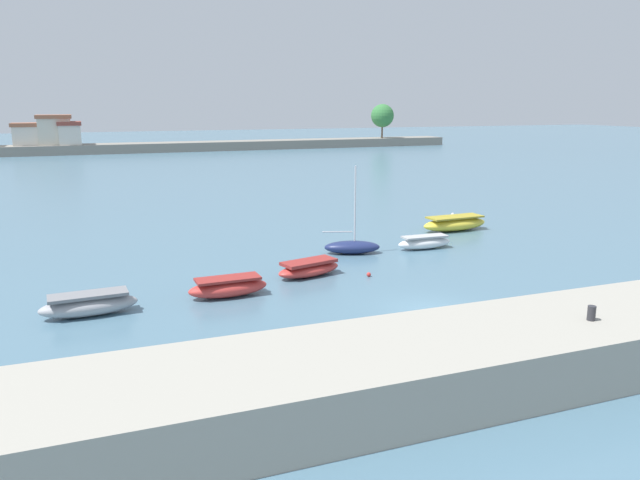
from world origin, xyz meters
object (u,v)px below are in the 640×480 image
at_px(moored_boat_2, 309,269).
at_px(moored_boat_5, 455,224).
at_px(mooring_buoy_0, 369,274).
at_px(moored_boat_4, 424,242).
at_px(mooring_buoy_1, 453,214).
at_px(mooring_bollard, 591,313).
at_px(moored_boat_3, 352,247).
at_px(moored_boat_0, 89,305).
at_px(moored_boat_1, 228,287).

distance_m(moored_boat_2, moored_boat_5, 16.72).
bearing_deg(mooring_buoy_0, moored_boat_5, 38.35).
xyz_separation_m(moored_boat_4, mooring_buoy_1, (8.62, 9.84, -0.29)).
relative_size(mooring_bollard, moored_boat_3, 0.09).
bearing_deg(moored_boat_2, moored_boat_4, 5.49).
relative_size(moored_boat_2, mooring_buoy_0, 17.00).
relative_size(moored_boat_2, moored_boat_4, 1.08).
bearing_deg(moored_boat_5, moored_boat_2, -154.57).
bearing_deg(moored_boat_2, mooring_bollard, -86.62).
height_order(moored_boat_3, mooring_buoy_1, moored_boat_3).
bearing_deg(moored_boat_3, mooring_buoy_1, 52.46).
relative_size(mooring_bollard, moored_boat_4, 0.14).
bearing_deg(moored_boat_0, mooring_bollard, -41.20).
bearing_deg(moored_boat_3, moored_boat_1, -129.35).
distance_m(moored_boat_5, mooring_buoy_0, 14.90).
xyz_separation_m(moored_boat_1, moored_boat_4, (14.60, 5.51, -0.05)).
xyz_separation_m(moored_boat_3, mooring_buoy_0, (-1.36, -5.34, -0.33)).
distance_m(moored_boat_3, mooring_buoy_0, 5.52).
bearing_deg(moored_boat_1, mooring_bollard, -54.91).
bearing_deg(mooring_buoy_1, moored_boat_3, -145.79).
distance_m(moored_boat_0, moored_boat_2, 11.97).
relative_size(moored_boat_0, moored_boat_4, 1.14).
bearing_deg(mooring_buoy_1, moored_boat_1, -146.52).
height_order(moored_boat_1, moored_boat_4, moored_boat_1).
height_order(moored_boat_2, moored_boat_4, moored_boat_2).
xyz_separation_m(moored_boat_3, mooring_buoy_1, (13.68, 9.30, -0.31)).
distance_m(mooring_bollard, moored_boat_5, 25.47).
bearing_deg(moored_boat_5, moored_boat_4, -142.49).
bearing_deg(mooring_bollard, mooring_buoy_0, 97.64).
height_order(moored_boat_3, mooring_buoy_0, moored_boat_3).
relative_size(moored_boat_3, mooring_buoy_0, 23.06).
xyz_separation_m(mooring_bollard, moored_boat_4, (4.51, 19.02, -1.82)).
bearing_deg(moored_boat_0, moored_boat_2, 9.20).
height_order(mooring_bollard, mooring_buoy_1, mooring_bollard).
xyz_separation_m(moored_boat_5, mooring_buoy_1, (3.36, 5.41, -0.40)).
relative_size(moored_boat_5, mooring_buoy_0, 22.51).
bearing_deg(mooring_buoy_1, moored_boat_5, -121.85).
bearing_deg(moored_boat_4, mooring_bollard, -102.28).
bearing_deg(moored_boat_1, mooring_buoy_0, 3.29).
distance_m(moored_boat_1, mooring_buoy_0, 8.22).
relative_size(moored_boat_5, mooring_buoy_1, 20.68).
distance_m(moored_boat_2, mooring_buoy_1, 22.46).
bearing_deg(mooring_buoy_1, moored_boat_4, -131.22).
relative_size(moored_boat_4, mooring_buoy_1, 14.44).
distance_m(moored_boat_3, mooring_buoy_1, 16.55).
bearing_deg(moored_boat_1, moored_boat_5, 24.94).
height_order(mooring_bollard, moored_boat_5, mooring_bollard).
relative_size(moored_boat_0, moored_boat_5, 0.79).
height_order(moored_boat_1, mooring_buoy_1, moored_boat_1).
bearing_deg(mooring_bollard, moored_boat_2, 107.74).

